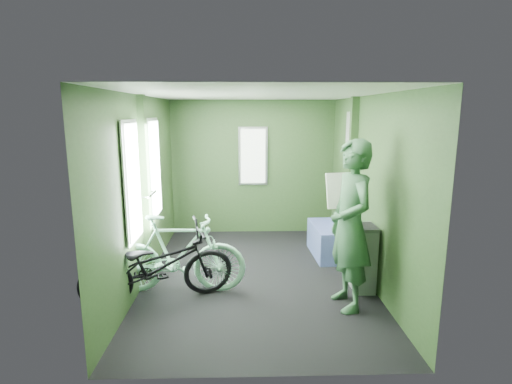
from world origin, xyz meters
TOP-DOWN VIEW (x-y plane):
  - room at (-0.04, 0.04)m, footprint 4.00×4.02m
  - bicycle_black at (-1.10, -0.69)m, footprint 1.82×1.22m
  - bicycle_mint at (-0.93, -0.44)m, footprint 1.59×0.52m
  - passenger at (0.97, -0.82)m, footprint 0.55×0.75m
  - waste_box at (1.26, -0.42)m, footprint 0.23×0.33m
  - bench_seat at (1.15, 0.76)m, footprint 0.55×0.94m

SIDE VIEW (x-z plane):
  - bicycle_black at x=-1.10m, z-range -0.48..0.48m
  - bicycle_mint at x=-0.93m, z-range -0.48..0.48m
  - bench_seat at x=1.15m, z-range -0.20..0.77m
  - waste_box at x=1.26m, z-range 0.00..0.80m
  - passenger at x=0.97m, z-range 0.00..1.83m
  - room at x=-0.04m, z-range 0.28..2.59m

